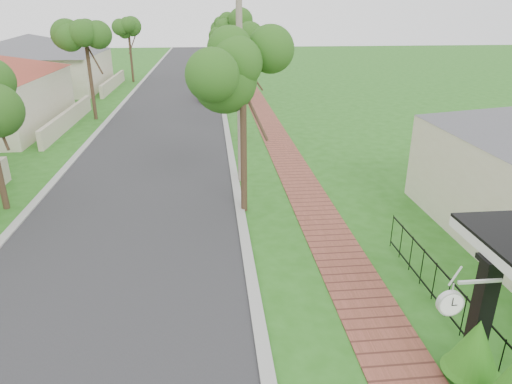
{
  "coord_description": "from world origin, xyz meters",
  "views": [
    {
      "loc": [
        -0.24,
        -7.45,
        6.52
      ],
      "look_at": [
        1.0,
        4.94,
        1.5
      ],
      "focal_mm": 32.0,
      "sensor_mm": 36.0,
      "label": 1
    }
  ],
  "objects_px": {
    "utility_pole": "(240,85)",
    "parked_car_red": "(214,88)",
    "parked_car_white": "(216,73)",
    "station_clock": "(452,301)",
    "near_tree": "(243,76)",
    "porch_post": "(479,323)"
  },
  "relations": [
    {
      "from": "utility_pole",
      "to": "parked_car_red",
      "type": "bearing_deg",
      "value": 92.55
    },
    {
      "from": "parked_car_white",
      "to": "station_clock",
      "type": "xyz_separation_m",
      "value": [
        3.28,
        -39.94,
        1.3
      ]
    },
    {
      "from": "near_tree",
      "to": "utility_pole",
      "type": "relative_size",
      "value": 0.76
    },
    {
      "from": "parked_car_red",
      "to": "utility_pole",
      "type": "bearing_deg",
      "value": -85.51
    },
    {
      "from": "parked_car_white",
      "to": "station_clock",
      "type": "relative_size",
      "value": 3.65
    },
    {
      "from": "porch_post",
      "to": "utility_pole",
      "type": "height_order",
      "value": "utility_pole"
    },
    {
      "from": "parked_car_white",
      "to": "near_tree",
      "type": "relative_size",
      "value": 0.68
    },
    {
      "from": "porch_post",
      "to": "station_clock",
      "type": "bearing_deg",
      "value": -155.23
    },
    {
      "from": "utility_pole",
      "to": "porch_post",
      "type": "bearing_deg",
      "value": -71.64
    },
    {
      "from": "parked_car_red",
      "to": "station_clock",
      "type": "bearing_deg",
      "value": -81.14
    },
    {
      "from": "parked_car_red",
      "to": "parked_car_white",
      "type": "distance_m",
      "value": 10.32
    },
    {
      "from": "porch_post",
      "to": "station_clock",
      "type": "height_order",
      "value": "porch_post"
    },
    {
      "from": "parked_car_red",
      "to": "utility_pole",
      "type": "distance_m",
      "value": 18.49
    },
    {
      "from": "parked_car_white",
      "to": "porch_post",
      "type": "bearing_deg",
      "value": -78.33
    },
    {
      "from": "parked_car_white",
      "to": "utility_pole",
      "type": "relative_size",
      "value": 0.52
    },
    {
      "from": "porch_post",
      "to": "near_tree",
      "type": "height_order",
      "value": "near_tree"
    },
    {
      "from": "station_clock",
      "to": "utility_pole",
      "type": "bearing_deg",
      "value": 103.72
    },
    {
      "from": "parked_car_white",
      "to": "station_clock",
      "type": "bearing_deg",
      "value": -79.62
    },
    {
      "from": "parked_car_white",
      "to": "near_tree",
      "type": "distance_m",
      "value": 31.78
    },
    {
      "from": "parked_car_red",
      "to": "near_tree",
      "type": "relative_size",
      "value": 0.84
    },
    {
      "from": "porch_post",
      "to": "utility_pole",
      "type": "bearing_deg",
      "value": 108.36
    },
    {
      "from": "parked_car_white",
      "to": "near_tree",
      "type": "xyz_separation_m",
      "value": [
        0.4,
        -31.54,
        3.94
      ]
    }
  ]
}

